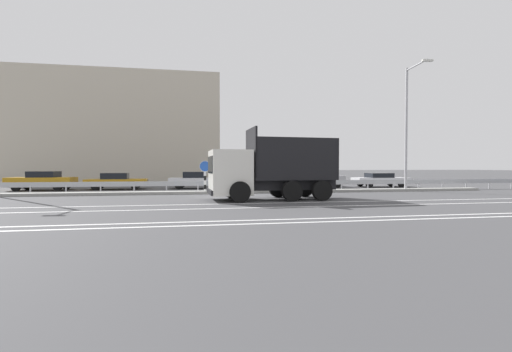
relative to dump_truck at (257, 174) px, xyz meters
The scene contains 17 objects.
ground_plane 2.80m from the dump_truck, 113.63° to the left, with size 320.00×320.00×0.00m, color #424244.
lane_strip_0 2.37m from the dump_truck, 63.26° to the right, with size 66.43×0.16×0.01m, color silver.
lane_strip_1 3.82m from the dump_truck, 75.73° to the right, with size 66.43×0.16×0.01m, color silver.
lane_strip_2 6.99m from the dump_truck, 82.62° to the right, with size 66.43×0.16×0.01m, color silver.
lane_strip_3 7.68m from the dump_truck, 83.31° to the right, with size 66.43×0.16×0.01m, color silver.
median_island 4.95m from the dump_truck, 101.86° to the left, with size 36.54×1.10×0.18m, color gray.
median_guardrail 5.75m from the dump_truck, 99.95° to the left, with size 66.43×0.09×0.78m.
dump_truck is the anchor object (origin of this frame).
median_road_sign 5.36m from the dump_truck, 118.89° to the left, with size 0.72×0.16×2.13m.
street_lamp_1 12.97m from the dump_truck, 20.61° to the left, with size 0.71×2.72×8.78m.
parked_car_2 17.49m from the dump_truck, 145.36° to the left, with size 4.44×1.93×1.41m.
parked_car_3 13.68m from the dump_truck, 132.36° to the left, with size 4.59×2.17×1.27m.
parked_car_4 10.55m from the dump_truck, 107.32° to the left, with size 4.38×2.14×1.35m.
parked_car_5 9.93m from the dump_truck, 75.87° to the left, with size 4.28×1.99×1.42m.
parked_car_6 11.94m from the dump_truck, 53.49° to the left, with size 4.03×2.00×1.49m.
parked_car_7 15.86m from the dump_truck, 37.41° to the left, with size 4.72×2.10×1.20m.
background_building_0 28.93m from the dump_truck, 115.77° to the left, with size 23.65×11.47×12.08m, color beige.
Camera 1 is at (-2.16, -19.96, 1.73)m, focal length 24.00 mm.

